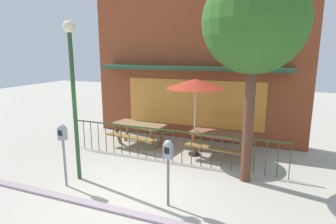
{
  "coord_description": "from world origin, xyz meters",
  "views": [
    {
      "loc": [
        2.92,
        -5.24,
        3.18
      ],
      "look_at": [
        -0.16,
        2.46,
        1.4
      ],
      "focal_mm": 30.02,
      "sensor_mm": 36.0,
      "label": 1
    }
  ],
  "objects_px": {
    "parking_meter_far": "(63,139)",
    "street_lamp": "(73,79)",
    "patio_umbrella": "(196,84)",
    "street_tree": "(255,23)",
    "parking_meter_near": "(168,156)",
    "picnic_table_left": "(139,128)",
    "picnic_table_right": "(220,138)"
  },
  "relations": [
    {
      "from": "parking_meter_near",
      "to": "picnic_table_left",
      "type": "bearing_deg",
      "value": 125.97
    },
    {
      "from": "picnic_table_right",
      "to": "street_lamp",
      "type": "bearing_deg",
      "value": -136.94
    },
    {
      "from": "patio_umbrella",
      "to": "street_tree",
      "type": "height_order",
      "value": "street_tree"
    },
    {
      "from": "picnic_table_right",
      "to": "street_lamp",
      "type": "height_order",
      "value": "street_lamp"
    },
    {
      "from": "patio_umbrella",
      "to": "parking_meter_near",
      "type": "bearing_deg",
      "value": -83.52
    },
    {
      "from": "picnic_table_left",
      "to": "street_tree",
      "type": "xyz_separation_m",
      "value": [
        3.74,
        -1.44,
        3.21
      ]
    },
    {
      "from": "parking_meter_near",
      "to": "parking_meter_far",
      "type": "xyz_separation_m",
      "value": [
        -2.62,
        -0.09,
        0.08
      ]
    },
    {
      "from": "picnic_table_left",
      "to": "street_lamp",
      "type": "height_order",
      "value": "street_lamp"
    },
    {
      "from": "parking_meter_near",
      "to": "parking_meter_far",
      "type": "bearing_deg",
      "value": -178.12
    },
    {
      "from": "patio_umbrella",
      "to": "parking_meter_near",
      "type": "distance_m",
      "value": 3.31
    },
    {
      "from": "street_tree",
      "to": "street_lamp",
      "type": "relative_size",
      "value": 1.3
    },
    {
      "from": "parking_meter_far",
      "to": "street_lamp",
      "type": "xyz_separation_m",
      "value": [
        0.03,
        0.45,
        1.35
      ]
    },
    {
      "from": "patio_umbrella",
      "to": "parking_meter_far",
      "type": "height_order",
      "value": "patio_umbrella"
    },
    {
      "from": "picnic_table_right",
      "to": "parking_meter_near",
      "type": "bearing_deg",
      "value": -97.81
    },
    {
      "from": "picnic_table_left",
      "to": "parking_meter_far",
      "type": "xyz_separation_m",
      "value": [
        -0.24,
        -3.36,
        0.58
      ]
    },
    {
      "from": "street_lamp",
      "to": "patio_umbrella",
      "type": "bearing_deg",
      "value": 50.55
    },
    {
      "from": "parking_meter_far",
      "to": "picnic_table_right",
      "type": "bearing_deg",
      "value": 47.03
    },
    {
      "from": "picnic_table_right",
      "to": "parking_meter_far",
      "type": "height_order",
      "value": "parking_meter_far"
    },
    {
      "from": "street_lamp",
      "to": "picnic_table_left",
      "type": "bearing_deg",
      "value": 85.71
    },
    {
      "from": "street_tree",
      "to": "patio_umbrella",
      "type": "bearing_deg",
      "value": 143.72
    },
    {
      "from": "picnic_table_left",
      "to": "street_lamp",
      "type": "bearing_deg",
      "value": -94.29
    },
    {
      "from": "picnic_table_right",
      "to": "parking_meter_near",
      "type": "relative_size",
      "value": 1.35
    },
    {
      "from": "picnic_table_left",
      "to": "parking_meter_near",
      "type": "xyz_separation_m",
      "value": [
        2.38,
        -3.28,
        0.5
      ]
    },
    {
      "from": "patio_umbrella",
      "to": "parking_meter_far",
      "type": "bearing_deg",
      "value": -125.54
    },
    {
      "from": "picnic_table_right",
      "to": "parking_meter_far",
      "type": "distance_m",
      "value": 4.53
    },
    {
      "from": "patio_umbrella",
      "to": "parking_meter_near",
      "type": "xyz_separation_m",
      "value": [
        0.35,
        -3.09,
        -1.12
      ]
    },
    {
      "from": "patio_umbrella",
      "to": "parking_meter_near",
      "type": "height_order",
      "value": "patio_umbrella"
    },
    {
      "from": "patio_umbrella",
      "to": "street_tree",
      "type": "bearing_deg",
      "value": -36.28
    },
    {
      "from": "picnic_table_right",
      "to": "parking_meter_near",
      "type": "xyz_separation_m",
      "value": [
        -0.44,
        -3.2,
        0.5
      ]
    },
    {
      "from": "parking_meter_near",
      "to": "parking_meter_far",
      "type": "distance_m",
      "value": 2.62
    },
    {
      "from": "patio_umbrella",
      "to": "parking_meter_far",
      "type": "distance_m",
      "value": 4.04
    },
    {
      "from": "parking_meter_far",
      "to": "picnic_table_left",
      "type": "bearing_deg",
      "value": 85.84
    }
  ]
}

